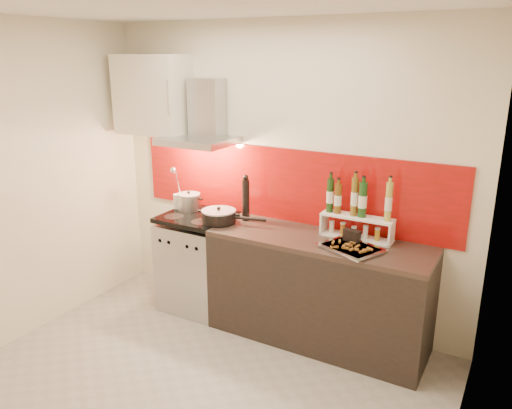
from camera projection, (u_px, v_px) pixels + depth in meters
The scene contains 17 objects.
floor at pixel (191, 392), 3.56m from camera, with size 3.40×3.40×0.00m, color #9E9991.
ceiling at pixel (173, 1), 2.80m from camera, with size 3.40×2.80×0.02m, color white.
back_wall at pixel (281, 175), 4.35m from camera, with size 3.40×0.02×2.60m, color silver.
left_wall at pixel (13, 186), 3.98m from camera, with size 0.02×2.80×2.60m, color silver.
right_wall at pixel (468, 275), 2.38m from camera, with size 0.02×2.80×2.60m, color silver.
backsplash at pixel (286, 185), 4.34m from camera, with size 3.00×0.02×0.64m, color maroon.
range_stove at pixel (199, 262), 4.67m from camera, with size 0.60×0.60×0.91m.
counter at pixel (318, 290), 4.11m from camera, with size 1.80×0.60×0.90m.
range_hood at pixel (203, 121), 4.41m from camera, with size 0.62×0.50×0.61m.
upper_cabinet at pixel (153, 95), 4.60m from camera, with size 0.70×0.35×0.72m, color silver.
stock_pot at pixel (189, 202), 4.65m from camera, with size 0.21×0.21×0.18m.
saute_pan at pixel (219, 216), 4.33m from camera, with size 0.58×0.30×0.14m.
utensil_jar at pixel (177, 197), 4.69m from camera, with size 0.09×0.13×0.42m.
pepper_mill at pixel (246, 198), 4.36m from camera, with size 0.06×0.06×0.41m.
step_shelf at pixel (356, 213), 3.93m from camera, with size 0.58×0.16×0.49m.
caddy_box at pixel (352, 237), 3.85m from camera, with size 0.13×0.06×0.11m, color black.
baking_tray at pixel (351, 248), 3.75m from camera, with size 0.53×0.48×0.03m.
Camera 1 is at (1.89, -2.39, 2.31)m, focal length 35.00 mm.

